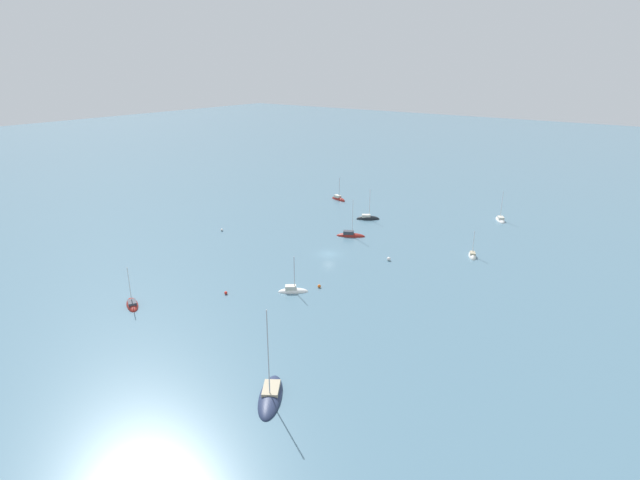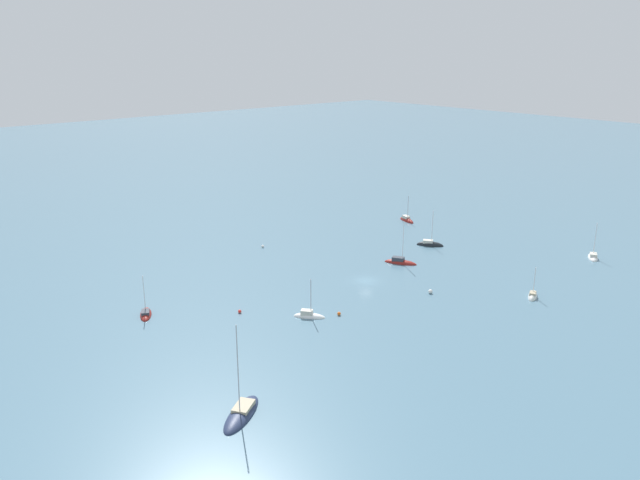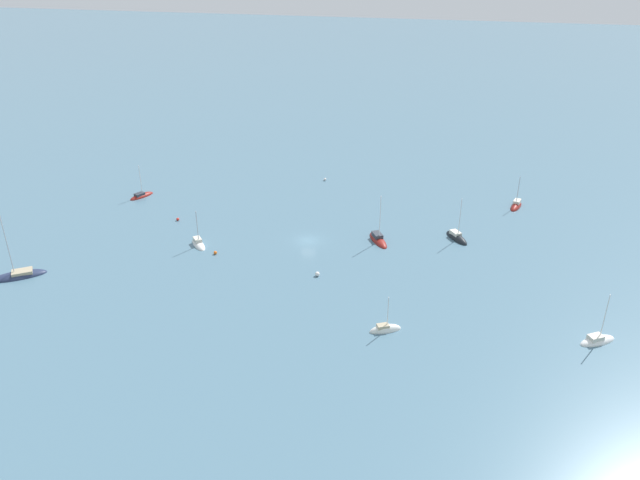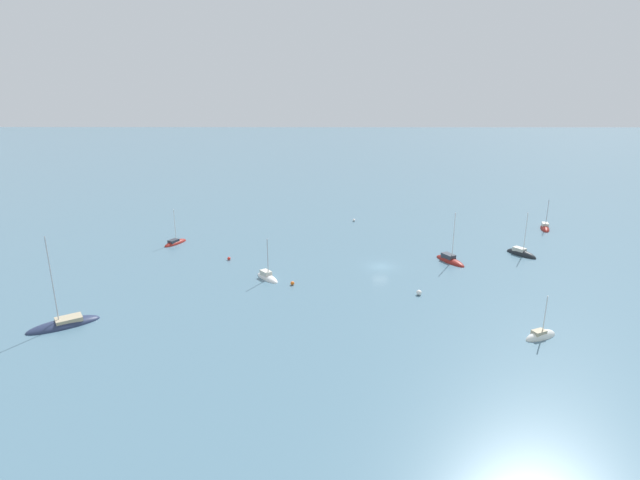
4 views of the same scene
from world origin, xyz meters
name	(u,v)px [view 2 (image 2 of 4)]	position (x,y,z in m)	size (l,w,h in m)	color
ground_plane	(366,281)	(0.00, 0.00, 0.00)	(600.00, 600.00, 0.00)	slate
sailboat_0	(430,245)	(-26.50, -6.32, 0.10)	(4.99, 6.00, 9.08)	black
sailboat_1	(309,316)	(18.92, 5.68, 0.13)	(4.69, 5.23, 7.45)	white
sailboat_2	(146,314)	(39.05, -12.75, 0.09)	(4.28, 5.81, 7.51)	maroon
sailboat_3	(242,414)	(43.53, 22.36, 0.09)	(8.87, 7.24, 13.03)	#232D4C
sailboat_4	(407,220)	(-38.20, -23.62, 0.12)	(3.35, 6.01, 7.44)	maroon
sailboat_5	(400,263)	(-12.52, -2.57, 0.14)	(5.02, 6.87, 9.77)	maroon
sailboat_6	(593,257)	(-45.94, 21.83, 0.11)	(5.76, 4.50, 8.38)	white
sailboat_7	(533,296)	(-16.95, 25.17, 0.07)	(4.87, 3.33, 6.48)	white
mooring_buoy_0	(430,291)	(-4.33, 12.16, 0.39)	(0.78, 0.78, 0.78)	white
mooring_buoy_1	(240,311)	(26.71, -3.19, 0.29)	(0.58, 0.58, 0.58)	red
mooring_buoy_2	(263,246)	(2.84, -29.75, 0.30)	(0.61, 0.61, 0.61)	white
mooring_buoy_3	(339,314)	(14.70, 8.42, 0.30)	(0.60, 0.60, 0.60)	orange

